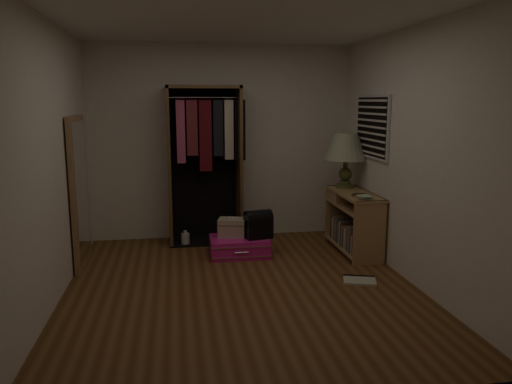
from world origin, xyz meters
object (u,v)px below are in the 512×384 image
floor_mirror (79,192)px  table_lamp (346,148)px  train_case (232,227)px  open_wardrobe (207,150)px  black_bag (258,224)px  pink_suitcase (239,246)px  white_jug (185,239)px  console_bookshelf (352,220)px

floor_mirror → table_lamp: floor_mirror is taller
table_lamp → train_case: bearing=-171.1°
open_wardrobe → floor_mirror: open_wardrobe is taller
black_bag → train_case: bearing=147.1°
pink_suitcase → white_jug: pink_suitcase is taller
floor_mirror → open_wardrobe: bearing=27.5°
floor_mirror → train_case: floor_mirror is taller
floor_mirror → table_lamp: size_ratio=2.39×
open_wardrobe → pink_suitcase: bearing=-64.8°
open_wardrobe → black_bag: (0.56, -0.75, -0.83)m
pink_suitcase → black_bag: bearing=-10.8°
floor_mirror → console_bookshelf: bearing=0.7°
black_bag → table_lamp: table_lamp is taller
white_jug → console_bookshelf: bearing=-15.2°
train_case → floor_mirror: bearing=-161.1°
open_wardrobe → black_bag: size_ratio=5.81×
console_bookshelf → white_jug: console_bookshelf is taller
floor_mirror → black_bag: (2.04, 0.02, -0.45)m
pink_suitcase → table_lamp: (1.43, 0.30, 1.15)m
open_wardrobe → pink_suitcase: size_ratio=2.80×
white_jug → black_bag: bearing=-33.8°
train_case → white_jug: bearing=154.8°
train_case → table_lamp: bearing=23.3°
black_bag → white_jug: size_ratio=1.81×
train_case → table_lamp: (1.51, 0.24, 0.93)m
console_bookshelf → black_bag: size_ratio=3.17×
floor_mirror → pink_suitcase: bearing=2.1°
open_wardrobe → train_case: size_ratio=5.42×
table_lamp → white_jug: 2.39m
open_wardrobe → white_jug: 1.20m
console_bookshelf → table_lamp: 0.93m
black_bag → white_jug: black_bag is taller
console_bookshelf → white_jug: 2.16m
console_bookshelf → open_wardrobe: open_wardrobe is taller
console_bookshelf → open_wardrobe: 2.08m
black_bag → white_jug: 1.09m
console_bookshelf → black_bag: (-1.20, -0.02, 0.01)m
train_case → white_jug: size_ratio=1.94×
train_case → table_lamp: table_lamp is taller
open_wardrobe → floor_mirror: 1.71m
floor_mirror → train_case: 1.82m
pink_suitcase → black_bag: 0.37m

